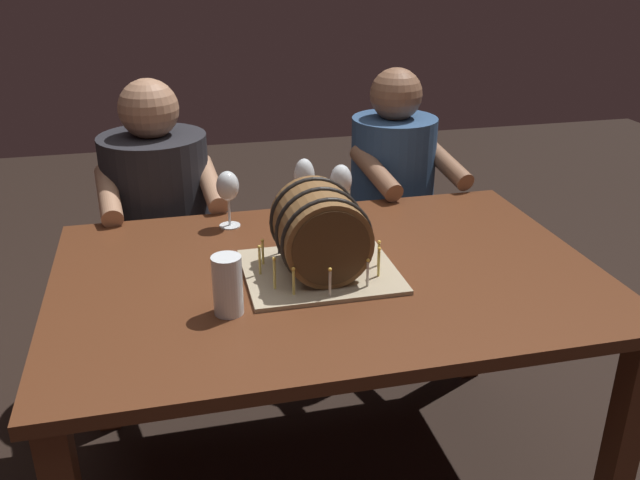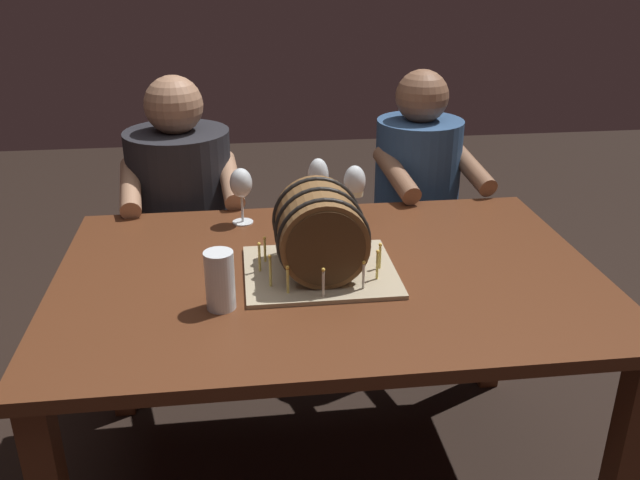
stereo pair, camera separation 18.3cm
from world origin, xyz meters
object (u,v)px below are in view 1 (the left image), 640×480
(beer_pint, at_px, (228,288))
(person_seated_left, at_px, (162,242))
(person_seated_right, at_px, (391,227))
(dining_table, at_px, (328,301))
(wine_glass_empty, at_px, (228,188))
(barrel_cake, at_px, (320,235))
(wine_glass_white, at_px, (341,183))
(wine_glass_red, at_px, (304,179))

(beer_pint, xyz_separation_m, person_seated_left, (-0.16, 0.92, -0.26))
(person_seated_right, bearing_deg, dining_table, -120.81)
(wine_glass_empty, relative_size, person_seated_right, 0.16)
(barrel_cake, distance_m, wine_glass_white, 0.41)
(barrel_cake, xyz_separation_m, person_seated_right, (0.47, 0.76, -0.33))
(person_seated_left, bearing_deg, dining_table, -59.25)
(person_seated_left, bearing_deg, person_seated_right, -0.03)
(dining_table, relative_size, barrel_cake, 3.63)
(wine_glass_empty, xyz_separation_m, person_seated_left, (-0.22, 0.37, -0.32))
(wine_glass_empty, height_order, wine_glass_white, same)
(person_seated_left, xyz_separation_m, person_seated_right, (0.90, -0.00, -0.03))
(barrel_cake, bearing_deg, person_seated_right, 58.17)
(wine_glass_empty, bearing_deg, wine_glass_white, -2.82)
(wine_glass_empty, bearing_deg, barrel_cake, -62.81)
(dining_table, height_order, beer_pint, beer_pint)
(person_seated_left, height_order, person_seated_right, same)
(barrel_cake, relative_size, person_seated_left, 0.36)
(barrel_cake, xyz_separation_m, wine_glass_red, (0.05, 0.41, 0.02))
(barrel_cake, distance_m, person_seated_left, 0.93)
(dining_table, height_order, wine_glass_white, wine_glass_white)
(person_seated_left, relative_size, person_seated_right, 1.00)
(dining_table, bearing_deg, wine_glass_empty, 120.67)
(wine_glass_red, bearing_deg, wine_glass_white, -15.89)
(dining_table, xyz_separation_m, wine_glass_red, (0.02, 0.40, 0.23))
(wine_glass_empty, xyz_separation_m, wine_glass_red, (0.25, 0.01, 0.00))
(person_seated_left, bearing_deg, barrel_cake, -61.02)
(dining_table, distance_m, wine_glass_empty, 0.50)
(wine_glass_red, distance_m, person_seated_left, 0.67)
(wine_glass_white, xyz_separation_m, person_seated_right, (0.32, 0.39, -0.34))
(wine_glass_white, bearing_deg, person_seated_right, 50.87)
(dining_table, xyz_separation_m, wine_glass_empty, (-0.23, 0.38, 0.23))
(wine_glass_red, xyz_separation_m, person_seated_right, (0.43, 0.36, -0.35))
(barrel_cake, relative_size, person_seated_right, 0.35)
(person_seated_right, bearing_deg, barrel_cake, -121.83)
(barrel_cake, height_order, wine_glass_empty, barrel_cake)
(wine_glass_red, bearing_deg, beer_pint, -118.89)
(dining_table, xyz_separation_m, person_seated_right, (0.45, 0.75, -0.12))
(wine_glass_white, bearing_deg, barrel_cake, -112.89)
(barrel_cake, distance_m, wine_glass_empty, 0.44)
(beer_pint, xyz_separation_m, person_seated_right, (0.74, 0.92, -0.29))
(wine_glass_white, bearing_deg, wine_glass_red, 164.11)
(person_seated_right, bearing_deg, wine_glass_red, -140.36)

